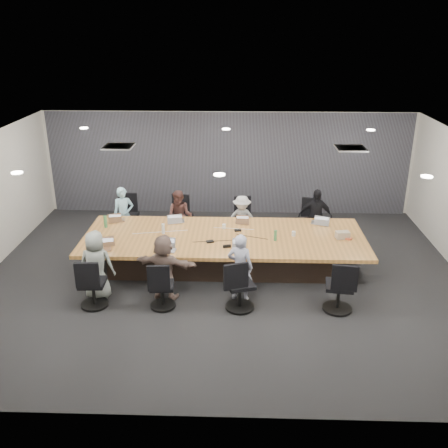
{
  "coord_description": "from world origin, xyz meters",
  "views": [
    {
      "loc": [
        0.32,
        -9.28,
        4.96
      ],
      "look_at": [
        0.0,
        0.4,
        1.05
      ],
      "focal_mm": 40.0,
      "sensor_mm": 36.0,
      "label": 1
    }
  ],
  "objects_px": {
    "chair_6": "(240,288)",
    "canvas_bag": "(343,235)",
    "laptop_1": "(177,221)",
    "laptop_4": "(104,249)",
    "chair_0": "(128,219)",
    "mug_brown": "(97,238)",
    "laptop_0": "(118,220)",
    "person_4": "(97,265)",
    "laptop_5": "(168,250)",
    "snack_packet": "(347,238)",
    "laptop_2": "(242,222)",
    "person_3": "(315,217)",
    "chair_7": "(339,290)",
    "bottle_clear": "(163,229)",
    "bottle_green_left": "(105,222)",
    "laptop_6": "(240,251)",
    "chair_2": "(242,222)",
    "stapler": "(227,246)",
    "person_1": "(180,217)",
    "chair_5": "(162,289)",
    "chair_4": "(93,287)",
    "person_5": "(164,267)",
    "chair_3": "(312,224)",
    "chair_1": "(182,220)",
    "person_6": "(240,267)",
    "person_2": "(242,219)",
    "laptop_3": "(319,223)",
    "bottle_green_right": "(275,235)",
    "person_0": "(124,215)"
  },
  "relations": [
    {
      "from": "bottle_green_right",
      "to": "laptop_5",
      "type": "bearing_deg",
      "value": -164.89
    },
    {
      "from": "person_5",
      "to": "laptop_0",
      "type": "bearing_deg",
      "value": -45.55
    },
    {
      "from": "chair_5",
      "to": "laptop_3",
      "type": "distance_m",
      "value": 4.1
    },
    {
      "from": "chair_2",
      "to": "person_4",
      "type": "xyz_separation_m",
      "value": [
        -2.77,
        -3.05,
        0.29
      ]
    },
    {
      "from": "person_4",
      "to": "person_5",
      "type": "distance_m",
      "value": 1.3
    },
    {
      "from": "person_6",
      "to": "chair_1",
      "type": "bearing_deg",
      "value": -49.62
    },
    {
      "from": "chair_2",
      "to": "bottle_green_left",
      "type": "xyz_separation_m",
      "value": [
        -3.03,
        -1.31,
        0.48
      ]
    },
    {
      "from": "laptop_0",
      "to": "person_4",
      "type": "relative_size",
      "value": 0.22
    },
    {
      "from": "chair_0",
      "to": "chair_4",
      "type": "bearing_deg",
      "value": 94.47
    },
    {
      "from": "person_2",
      "to": "laptop_4",
      "type": "xyz_separation_m",
      "value": [
        -2.77,
        -2.15,
        0.16
      ]
    },
    {
      "from": "person_1",
      "to": "person_4",
      "type": "bearing_deg",
      "value": -105.57
    },
    {
      "from": "chair_7",
      "to": "laptop_5",
      "type": "bearing_deg",
      "value": 172.77
    },
    {
      "from": "chair_7",
      "to": "laptop_2",
      "type": "height_order",
      "value": "chair_7"
    },
    {
      "from": "canvas_bag",
      "to": "person_1",
      "type": "bearing_deg",
      "value": 158.83
    },
    {
      "from": "chair_0",
      "to": "chair_3",
      "type": "height_order",
      "value": "chair_0"
    },
    {
      "from": "chair_2",
      "to": "mug_brown",
      "type": "height_order",
      "value": "mug_brown"
    },
    {
      "from": "chair_3",
      "to": "laptop_5",
      "type": "relative_size",
      "value": 2.41
    },
    {
      "from": "chair_2",
      "to": "stapler",
      "type": "height_order",
      "value": "stapler"
    },
    {
      "from": "chair_7",
      "to": "laptop_6",
      "type": "xyz_separation_m",
      "value": [
        -1.82,
        0.9,
        0.32
      ]
    },
    {
      "from": "chair_4",
      "to": "bottle_clear",
      "type": "relative_size",
      "value": 3.64
    },
    {
      "from": "chair_6",
      "to": "person_5",
      "type": "xyz_separation_m",
      "value": [
        -1.44,
        0.35,
        0.23
      ]
    },
    {
      "from": "chair_3",
      "to": "person_3",
      "type": "xyz_separation_m",
      "value": [
        0.0,
        -0.35,
        0.32
      ]
    },
    {
      "from": "chair_6",
      "to": "chair_4",
      "type": "bearing_deg",
      "value": 160.51
    },
    {
      "from": "chair_4",
      "to": "person_5",
      "type": "distance_m",
      "value": 1.37
    },
    {
      "from": "chair_3",
      "to": "laptop_1",
      "type": "xyz_separation_m",
      "value": [
        -3.24,
        -0.9,
        0.38
      ]
    },
    {
      "from": "person_0",
      "to": "person_6",
      "type": "height_order",
      "value": "person_6"
    },
    {
      "from": "laptop_4",
      "to": "canvas_bag",
      "type": "xyz_separation_m",
      "value": [
        4.9,
        0.75,
        0.07
      ]
    },
    {
      "from": "person_4",
      "to": "bottle_green_right",
      "type": "height_order",
      "value": "person_4"
    },
    {
      "from": "laptop_2",
      "to": "laptop_6",
      "type": "xyz_separation_m",
      "value": [
        -0.03,
        -1.6,
        0.0
      ]
    },
    {
      "from": "chair_5",
      "to": "laptop_6",
      "type": "xyz_separation_m",
      "value": [
        1.44,
        0.9,
        0.38
      ]
    },
    {
      "from": "chair_7",
      "to": "bottle_clear",
      "type": "bearing_deg",
      "value": 161.13
    },
    {
      "from": "laptop_5",
      "to": "canvas_bag",
      "type": "distance_m",
      "value": 3.68
    },
    {
      "from": "laptop_5",
      "to": "snack_packet",
      "type": "relative_size",
      "value": 1.76
    },
    {
      "from": "laptop_2",
      "to": "person_3",
      "type": "height_order",
      "value": "person_3"
    },
    {
      "from": "chair_6",
      "to": "canvas_bag",
      "type": "bearing_deg",
      "value": 17.97
    },
    {
      "from": "person_3",
      "to": "laptop_5",
      "type": "height_order",
      "value": "person_3"
    },
    {
      "from": "chair_1",
      "to": "person_3",
      "type": "height_order",
      "value": "person_3"
    },
    {
      "from": "chair_3",
      "to": "canvas_bag",
      "type": "distance_m",
      "value": 1.84
    },
    {
      "from": "chair_0",
      "to": "mug_brown",
      "type": "bearing_deg",
      "value": 88.1
    },
    {
      "from": "person_2",
      "to": "laptop_3",
      "type": "distance_m",
      "value": 1.84
    },
    {
      "from": "chair_0",
      "to": "chair_6",
      "type": "height_order",
      "value": "chair_0"
    },
    {
      "from": "chair_3",
      "to": "canvas_bag",
      "type": "height_order",
      "value": "canvas_bag"
    },
    {
      "from": "chair_0",
      "to": "person_6",
      "type": "relative_size",
      "value": 0.64
    },
    {
      "from": "person_4",
      "to": "bottle_green_left",
      "type": "xyz_separation_m",
      "value": [
        -0.26,
        1.74,
        0.19
      ]
    },
    {
      "from": "chair_2",
      "to": "chair_4",
      "type": "distance_m",
      "value": 4.39
    },
    {
      "from": "person_3",
      "to": "person_5",
      "type": "distance_m",
      "value": 4.2
    },
    {
      "from": "chair_4",
      "to": "snack_packet",
      "type": "xyz_separation_m",
      "value": [
        4.99,
        1.61,
        0.35
      ]
    },
    {
      "from": "laptop_1",
      "to": "laptop_4",
      "type": "distance_m",
      "value": 2.05
    },
    {
      "from": "laptop_0",
      "to": "mug_brown",
      "type": "relative_size",
      "value": 2.92
    },
    {
      "from": "person_1",
      "to": "laptop_1",
      "type": "xyz_separation_m",
      "value": [
        0.0,
        -0.55,
        0.11
      ]
    }
  ]
}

